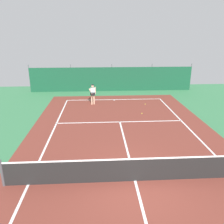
# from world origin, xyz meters

# --- Properties ---
(ground_plane) EXTENTS (36.00, 36.00, 0.00)m
(ground_plane) POSITION_xyz_m (0.00, 0.00, 0.00)
(ground_plane) COLOR #387A4C
(court_surface) EXTENTS (11.02, 26.60, 0.01)m
(court_surface) POSITION_xyz_m (0.00, 0.00, 0.00)
(court_surface) COLOR brown
(court_surface) RESTS_ON ground
(tennis_net) EXTENTS (10.12, 0.10, 1.10)m
(tennis_net) POSITION_xyz_m (0.00, 0.00, 0.51)
(tennis_net) COLOR black
(tennis_net) RESTS_ON ground
(back_fence) EXTENTS (16.30, 0.98, 2.70)m
(back_fence) POSITION_xyz_m (-0.00, 15.74, 0.67)
(back_fence) COLOR #14472D
(back_fence) RESTS_ON ground
(tennis_player) EXTENTS (0.56, 0.83, 1.64)m
(tennis_player) POSITION_xyz_m (-1.83, 10.59, 0.96)
(tennis_player) COLOR #D8AD8C
(tennis_player) RESTS_ON ground
(tennis_ball_near_player) EXTENTS (0.07, 0.07, 0.07)m
(tennis_ball_near_player) POSITION_xyz_m (2.46, 10.30, 0.03)
(tennis_ball_near_player) COLOR #CCDB33
(tennis_ball_near_player) RESTS_ON ground
(tennis_ball_midcourt) EXTENTS (0.07, 0.07, 0.07)m
(tennis_ball_midcourt) POSITION_xyz_m (1.75, 7.94, 0.03)
(tennis_ball_midcourt) COLOR #CCDB33
(tennis_ball_midcourt) RESTS_ON ground
(parked_car) EXTENTS (2.10, 4.24, 1.68)m
(parked_car) POSITION_xyz_m (-3.43, 18.52, 0.84)
(parked_car) COLOR navy
(parked_car) RESTS_ON ground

